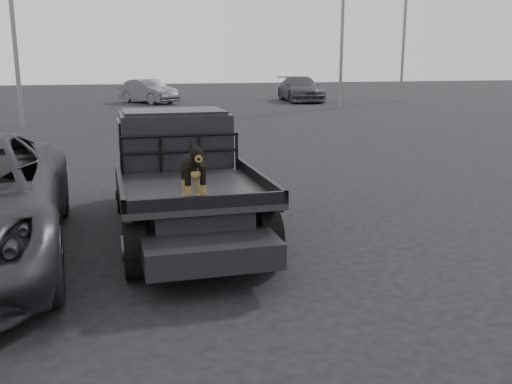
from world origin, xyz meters
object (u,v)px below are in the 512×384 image
object	(u,v)px
flatbed_ute	(184,203)
dog	(193,171)
distant_car_b	(300,89)
distant_car_a	(149,91)

from	to	relation	value
flatbed_ute	dog	world-z (taller)	dog
distant_car_b	dog	bearing A→B (deg)	-105.77
flatbed_ute	dog	bearing A→B (deg)	-93.32
flatbed_ute	distant_car_b	world-z (taller)	distant_car_b
flatbed_ute	dog	distance (m)	1.89
flatbed_ute	distant_car_b	size ratio (longest dim) A/B	1.00
dog	distant_car_a	world-z (taller)	dog
distant_car_a	distant_car_b	distance (m)	9.61
flatbed_ute	distant_car_b	xyz separation A→B (m)	(11.20, 26.73, 0.33)
flatbed_ute	distant_car_a	world-z (taller)	distant_car_a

